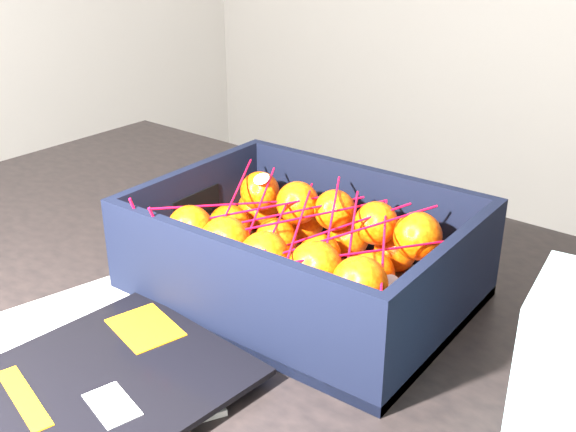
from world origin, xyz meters
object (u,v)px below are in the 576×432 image
Objects in this scene: magazine_stack at (51,380)px; produce_crate at (304,265)px; table at (222,356)px; retail_carton at (568,376)px.

produce_crate reaches higher than magazine_stack.
table is 3.54× the size of magazine_stack.
produce_crate reaches higher than table.
magazine_stack is 0.45m from retail_carton.
table is 7.95× the size of retail_carton.
magazine_stack is at bearing -107.79° from produce_crate.
produce_crate is 0.32m from retail_carton.
produce_crate is (0.09, 0.28, 0.03)m from magazine_stack.
produce_crate is 2.28× the size of retail_carton.
retail_carton is (0.40, -0.04, 0.18)m from table.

